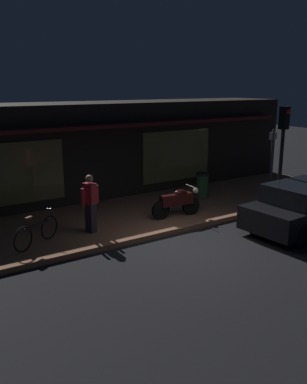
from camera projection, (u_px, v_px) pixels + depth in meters
ground_plane at (191, 247)px, 11.09m from camera, size 60.00×60.00×0.00m
sidewalk_slab at (134, 215)px, 13.50m from camera, size 18.00×4.00×0.15m
storefront_building at (88, 150)px, 15.80m from camera, size 18.00×3.30×3.60m
motorcycle at (177, 202)px, 13.01m from camera, size 1.70×0.55×0.97m
bicycle_parked at (36, 232)px, 10.71m from camera, size 1.45×0.88×0.91m
person_photographer at (90, 202)px, 11.56m from camera, size 0.61×0.42×1.67m
sign_post at (272, 156)px, 16.31m from camera, size 0.44×0.09×2.40m
trash_bin at (202, 185)px, 15.30m from camera, size 0.48×0.48×0.93m
traffic_light_pole at (282, 143)px, 12.83m from camera, size 0.24×0.33×3.60m
parked_car_near at (305, 207)px, 12.29m from camera, size 4.19×1.98×1.42m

